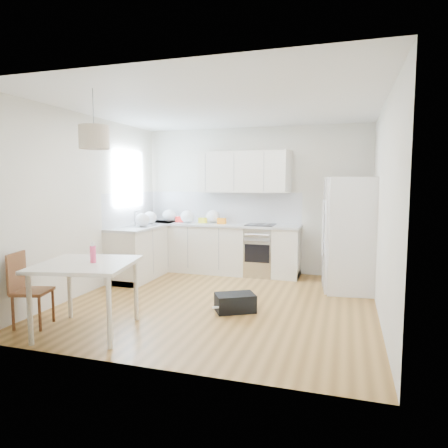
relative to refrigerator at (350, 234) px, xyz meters
name	(u,v)px	position (x,y,z in m)	size (l,w,h in m)	color
floor	(220,302)	(-1.74, -1.22, -0.88)	(4.20, 4.20, 0.00)	brown
ceiling	(220,107)	(-1.74, -1.22, 1.82)	(4.20, 4.20, 0.00)	white
wall_back	(254,200)	(-1.74, 0.88, 0.47)	(4.20, 4.20, 0.00)	beige
wall_left	(89,204)	(-3.84, -1.22, 0.47)	(4.20, 4.20, 0.00)	beige
wall_right	(383,210)	(0.36, -1.22, 0.47)	(4.20, 4.20, 0.00)	beige
window_glassblock	(129,179)	(-3.82, -0.07, 0.87)	(0.02, 1.00, 1.00)	#BFE0F9
cabinets_back	(219,249)	(-2.34, 0.58, -0.44)	(3.00, 0.60, 0.88)	silver
cabinets_left	(146,251)	(-3.54, -0.02, -0.44)	(0.60, 1.80, 0.88)	silver
counter_back	(219,225)	(-2.34, 0.58, 0.02)	(3.02, 0.64, 0.04)	#A2A4A6
counter_left	(145,226)	(-3.54, -0.02, 0.02)	(0.64, 1.82, 0.04)	#A2A4A6
backsplash_back	(223,207)	(-2.34, 0.87, 0.33)	(3.00, 0.01, 0.58)	white
backsplash_left	(130,209)	(-3.83, -0.02, 0.33)	(0.01, 1.80, 0.58)	white
upper_cabinets	(244,172)	(-1.89, 0.72, 0.99)	(1.70, 0.32, 0.75)	silver
range_oven	(260,251)	(-1.54, 0.58, -0.44)	(0.50, 0.61, 0.88)	#B9BCBE
sink	(144,225)	(-3.54, -0.07, 0.03)	(0.50, 0.80, 0.16)	#B9BCBE
refrigerator	(350,234)	(0.00, 0.00, 0.00)	(0.85, 0.88, 1.77)	white
dining_table	(86,270)	(-2.83, -2.72, -0.18)	(1.19, 1.19, 0.80)	beige
dining_chair	(33,290)	(-3.55, -2.76, -0.44)	(0.37, 0.37, 0.88)	#462315
drink_bottle	(93,253)	(-2.75, -2.70, 0.03)	(0.07, 0.07, 0.23)	#F24374
gym_bag	(235,303)	(-1.43, -1.54, -0.77)	(0.50, 0.33, 0.23)	black
pendant_lamp	(94,137)	(-2.73, -2.63, 1.30)	(0.33, 0.33, 0.25)	beige
grocery_bag_a	(169,216)	(-3.35, 0.60, 0.16)	(0.27, 0.23, 0.24)	white
grocery_bag_b	(187,217)	(-2.94, 0.54, 0.16)	(0.27, 0.23, 0.24)	white
grocery_bag_c	(213,217)	(-2.48, 0.69, 0.16)	(0.27, 0.23, 0.24)	white
grocery_bag_d	(150,217)	(-3.56, 0.22, 0.15)	(0.25, 0.21, 0.23)	white
grocery_bag_e	(142,220)	(-3.47, -0.25, 0.15)	(0.26, 0.22, 0.23)	white
snack_orange	(222,221)	(-2.27, 0.55, 0.09)	(0.16, 0.10, 0.11)	orange
snack_yellow	(203,220)	(-2.66, 0.61, 0.09)	(0.14, 0.09, 0.10)	yellow
snack_red	(180,219)	(-3.14, 0.63, 0.09)	(0.16, 0.10, 0.11)	red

